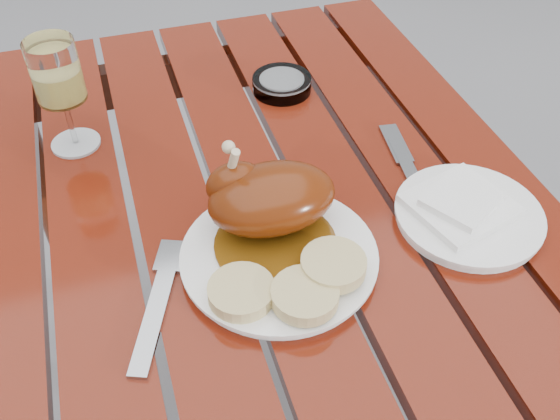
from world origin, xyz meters
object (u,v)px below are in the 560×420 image
object	(u,v)px
table	(274,381)
wine_glass	(63,96)
side_plate	(468,216)
dinner_plate	(279,257)
ashtray	(282,84)

from	to	relation	value
table	wine_glass	distance (m)	0.59
wine_glass	side_plate	bearing A→B (deg)	-33.67
table	dinner_plate	size ratio (longest dim) A/B	4.82
dinner_plate	ashtray	bearing A→B (deg)	71.98
ashtray	side_plate	bearing A→B (deg)	-69.02
ashtray	table	bearing A→B (deg)	-109.71
table	side_plate	bearing A→B (deg)	-12.64
dinner_plate	side_plate	size ratio (longest dim) A/B	1.25
wine_glass	ashtray	xyz separation A→B (m)	(0.35, 0.05, -0.08)
wine_glass	ashtray	bearing A→B (deg)	7.92
table	dinner_plate	xyz separation A→B (m)	(-0.01, -0.05, 0.38)
wine_glass	ashtray	distance (m)	0.36
dinner_plate	wine_glass	size ratio (longest dim) A/B	1.42
wine_glass	side_plate	size ratio (longest dim) A/B	0.88
wine_glass	ashtray	size ratio (longest dim) A/B	1.74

